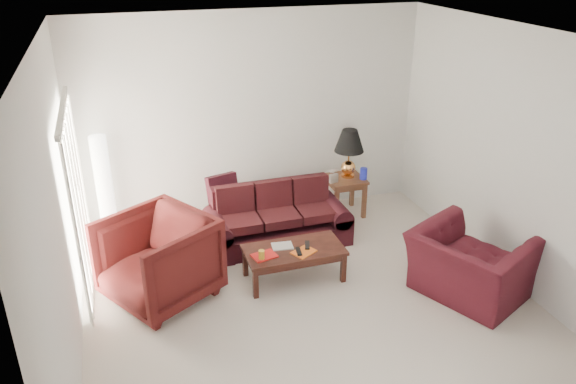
% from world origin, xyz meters
% --- Properties ---
extents(floor, '(5.00, 5.00, 0.00)m').
position_xyz_m(floor, '(0.00, 0.00, 0.00)').
color(floor, beige).
rests_on(floor, ground).
extents(blinds, '(0.10, 2.00, 2.16)m').
position_xyz_m(blinds, '(-2.42, 1.30, 1.08)').
color(blinds, silver).
rests_on(blinds, ground).
extents(sofa, '(1.96, 0.90, 0.79)m').
position_xyz_m(sofa, '(0.05, 1.48, 0.40)').
color(sofa, black).
rests_on(sofa, ground).
extents(throw_pillow, '(0.47, 0.32, 0.45)m').
position_xyz_m(throw_pillow, '(-0.58, 2.00, 0.67)').
color(throw_pillow, black).
rests_on(throw_pillow, sofa).
extents(end_table, '(0.55, 0.55, 0.59)m').
position_xyz_m(end_table, '(1.28, 2.04, 0.30)').
color(end_table, '#51231B').
rests_on(end_table, ground).
extents(table_lamp, '(0.56, 0.56, 0.73)m').
position_xyz_m(table_lamp, '(1.34, 2.07, 0.96)').
color(table_lamp, '#C67F3D').
rests_on(table_lamp, end_table).
extents(clock, '(0.14, 0.07, 0.13)m').
position_xyz_m(clock, '(1.05, 1.93, 0.66)').
color(clock, silver).
rests_on(clock, end_table).
extents(blue_canister, '(0.13, 0.13, 0.17)m').
position_xyz_m(blue_canister, '(1.51, 1.91, 0.68)').
color(blue_canister, '#1C25BA').
rests_on(blue_canister, end_table).
extents(picture_frame, '(0.17, 0.18, 0.05)m').
position_xyz_m(picture_frame, '(1.14, 2.18, 0.66)').
color(picture_frame, silver).
rests_on(picture_frame, end_table).
extents(floor_lamp, '(0.28, 0.28, 1.57)m').
position_xyz_m(floor_lamp, '(-2.13, 2.20, 0.78)').
color(floor_lamp, white).
rests_on(floor_lamp, ground).
extents(armchair_left, '(1.53, 1.52, 1.02)m').
position_xyz_m(armchair_left, '(-1.61, 0.66, 0.51)').
color(armchair_left, '#400F0E').
rests_on(armchair_left, ground).
extents(armchair_right, '(1.48, 1.55, 0.79)m').
position_xyz_m(armchair_right, '(1.81, -0.37, 0.40)').
color(armchair_right, '#3D0E15').
rests_on(armchair_right, ground).
extents(coffee_table, '(1.31, 0.88, 0.42)m').
position_xyz_m(coffee_table, '(-0.02, 0.57, 0.21)').
color(coffee_table, black).
rests_on(coffee_table, ground).
extents(magazine_red, '(0.32, 0.26, 0.02)m').
position_xyz_m(magazine_red, '(-0.41, 0.51, 0.43)').
color(magazine_red, '#B21411').
rests_on(magazine_red, coffee_table).
extents(magazine_white, '(0.27, 0.22, 0.01)m').
position_xyz_m(magazine_white, '(-0.13, 0.66, 0.43)').
color(magazine_white, beige).
rests_on(magazine_white, coffee_table).
extents(magazine_orange, '(0.33, 0.31, 0.02)m').
position_xyz_m(magazine_orange, '(0.07, 0.45, 0.43)').
color(magazine_orange, orange).
rests_on(magazine_orange, coffee_table).
extents(remote_a, '(0.08, 0.19, 0.02)m').
position_xyz_m(remote_a, '(0.00, 0.44, 0.45)').
color(remote_a, black).
rests_on(remote_a, coffee_table).
extents(remote_b, '(0.11, 0.20, 0.02)m').
position_xyz_m(remote_b, '(0.15, 0.55, 0.45)').
color(remote_b, black).
rests_on(remote_b, coffee_table).
extents(yellow_glass, '(0.07, 0.07, 0.12)m').
position_xyz_m(yellow_glass, '(-0.45, 0.44, 0.48)').
color(yellow_glass, gold).
rests_on(yellow_glass, coffee_table).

